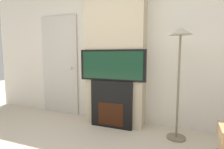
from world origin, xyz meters
The scene contains 6 objects.
wall_back centered at (0.00, 2.03, 1.35)m, with size 6.00×0.06×2.70m.
chimney_breast centered at (0.00, 1.83, 1.35)m, with size 1.03×0.34×2.70m.
fireplace centered at (0.00, 1.65, 0.40)m, with size 0.72×0.15×0.80m.
television centered at (0.00, 1.65, 1.06)m, with size 1.14×0.07×0.52m.
floor_lamp centered at (1.05, 1.59, 1.26)m, with size 0.31×0.31×1.61m.
entry_door centered at (-1.30, 1.97, 1.01)m, with size 0.85×0.09×2.03m.
Camera 1 is at (1.04, -1.06, 1.23)m, focal length 28.00 mm.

